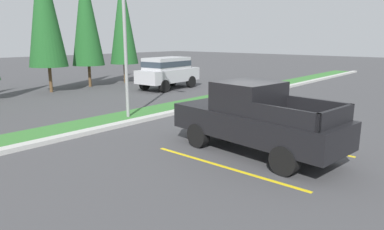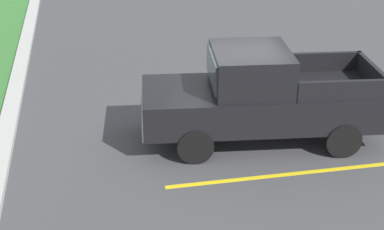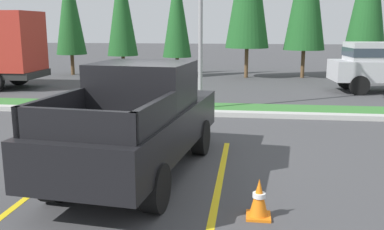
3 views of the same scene
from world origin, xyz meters
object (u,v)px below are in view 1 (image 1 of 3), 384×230
Objects in this scene: cypress_tree_far_right at (123,19)px; cypress_tree_rightmost at (86,14)px; street_light at (126,15)px; cypress_tree_right_inner at (44,6)px; traffic_cone at (338,138)px; suv_distant at (168,70)px; pickup_truck_main at (255,118)px.

cypress_tree_rightmost is at bearing -179.32° from cypress_tree_far_right.
cypress_tree_right_inner reaches higher than street_light.
cypress_tree_far_right is 19.43m from traffic_cone.
street_light is 9.80m from cypress_tree_right_inner.
cypress_tree_rightmost is at bearing 65.84° from street_light.
cypress_tree_far_right is at bearing 86.84° from suv_distant.
street_light is 0.92× the size of cypress_tree_far_right.
street_light is at bearing 86.10° from pickup_truck_main.
cypress_tree_rightmost is at bearing 6.02° from cypress_tree_right_inner.
street_light is 9.10m from traffic_cone.
cypress_tree_right_inner is at bearing 142.15° from suv_distant.
cypress_tree_far_right is 13.42× the size of traffic_cone.
cypress_tree_rightmost is 18.74m from traffic_cone.
suv_distant is 9.41m from street_light.
suv_distant is 7.88× the size of traffic_cone.
pickup_truck_main is at bearing -96.69° from cypress_tree_right_inner.
suv_distant is 8.46m from cypress_tree_right_inner.
suv_distant is 6.75m from cypress_tree_rightmost.
pickup_truck_main is at bearing -124.26° from suv_distant.
street_light is 0.89× the size of cypress_tree_rightmost.
pickup_truck_main is at bearing 142.64° from traffic_cone.
traffic_cone is (-5.81, -18.00, -4.45)m from cypress_tree_far_right.
pickup_truck_main is 7.09m from street_light.
street_light is at bearing -98.50° from cypress_tree_right_inner.
street_light is at bearing -127.21° from cypress_tree_far_right.
cypress_tree_far_right is at bearing 72.12° from traffic_cone.
suv_distant is at bearing -59.75° from cypress_tree_rightmost.
suv_distant is 14.23m from traffic_cone.
cypress_tree_right_inner reaches higher than suv_distant.
cypress_tree_far_right is (7.59, 10.00, 0.49)m from street_light.
cypress_tree_far_right reaches higher than street_light.
cypress_tree_rightmost is (4.47, 9.97, 0.66)m from street_light.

